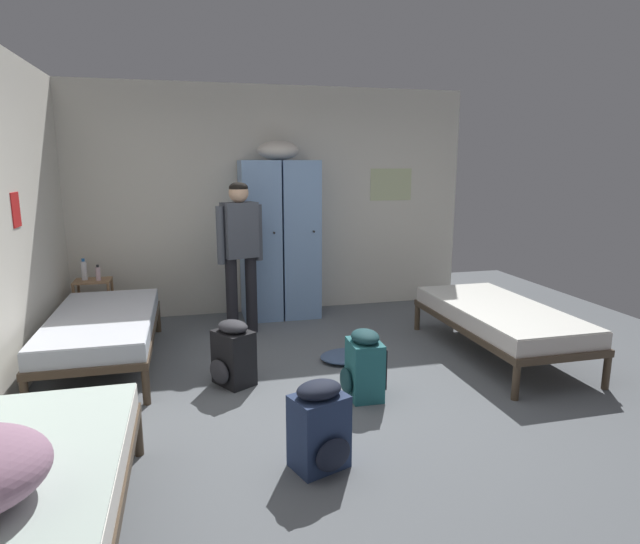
{
  "coord_description": "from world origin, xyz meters",
  "views": [
    {
      "loc": [
        -1.02,
        -3.83,
        1.82
      ],
      "look_at": [
        0.0,
        0.26,
        0.95
      ],
      "focal_mm": 29.72,
      "sensor_mm": 36.0,
      "label": 1
    }
  ],
  "objects_px": {
    "bed_left_rear": "(103,326)",
    "backpack_navy": "(320,428)",
    "backpack_teal": "(363,366)",
    "shelf_unit": "(94,300)",
    "clothes_pile_denim": "(348,356)",
    "lotion_bottle": "(98,273)",
    "locker_bank": "(280,236)",
    "water_bottle": "(84,270)",
    "person_traveler": "(240,244)",
    "bed_right": "(499,317)",
    "bed_left_front": "(15,498)",
    "backpack_black": "(233,355)"
  },
  "relations": [
    {
      "from": "shelf_unit",
      "to": "backpack_navy",
      "type": "height_order",
      "value": "shelf_unit"
    },
    {
      "from": "bed_left_rear",
      "to": "backpack_navy",
      "type": "relative_size",
      "value": 3.45
    },
    {
      "from": "bed_left_front",
      "to": "water_bottle",
      "type": "xyz_separation_m",
      "value": [
        -0.33,
        3.75,
        0.3
      ]
    },
    {
      "from": "locker_bank",
      "to": "backpack_teal",
      "type": "bearing_deg",
      "value": -84.35
    },
    {
      "from": "lotion_bottle",
      "to": "backpack_navy",
      "type": "xyz_separation_m",
      "value": [
        1.68,
        -3.18,
        -0.39
      ]
    },
    {
      "from": "lotion_bottle",
      "to": "clothes_pile_denim",
      "type": "relative_size",
      "value": 0.33
    },
    {
      "from": "bed_right",
      "to": "lotion_bottle",
      "type": "relative_size",
      "value": 11.07
    },
    {
      "from": "water_bottle",
      "to": "shelf_unit",
      "type": "bearing_deg",
      "value": -14.04
    },
    {
      "from": "bed_left_rear",
      "to": "clothes_pile_denim",
      "type": "distance_m",
      "value": 2.25
    },
    {
      "from": "person_traveler",
      "to": "backpack_teal",
      "type": "distance_m",
      "value": 2.1
    },
    {
      "from": "locker_bank",
      "to": "bed_right",
      "type": "height_order",
      "value": "locker_bank"
    },
    {
      "from": "person_traveler",
      "to": "backpack_navy",
      "type": "height_order",
      "value": "person_traveler"
    },
    {
      "from": "water_bottle",
      "to": "backpack_navy",
      "type": "distance_m",
      "value": 3.75
    },
    {
      "from": "bed_left_rear",
      "to": "shelf_unit",
      "type": "bearing_deg",
      "value": 102.26
    },
    {
      "from": "shelf_unit",
      "to": "person_traveler",
      "type": "height_order",
      "value": "person_traveler"
    },
    {
      "from": "person_traveler",
      "to": "lotion_bottle",
      "type": "distance_m",
      "value": 1.61
    },
    {
      "from": "bed_right",
      "to": "person_traveler",
      "type": "distance_m",
      "value": 2.7
    },
    {
      "from": "bed_left_front",
      "to": "person_traveler",
      "type": "distance_m",
      "value": 3.52
    },
    {
      "from": "bed_right",
      "to": "backpack_navy",
      "type": "xyz_separation_m",
      "value": [
        -2.13,
        -1.46,
        -0.12
      ]
    },
    {
      "from": "locker_bank",
      "to": "lotion_bottle",
      "type": "distance_m",
      "value": 2.04
    },
    {
      "from": "bed_left_front",
      "to": "backpack_navy",
      "type": "relative_size",
      "value": 3.45
    },
    {
      "from": "shelf_unit",
      "to": "water_bottle",
      "type": "height_order",
      "value": "water_bottle"
    },
    {
      "from": "bed_left_front",
      "to": "backpack_teal",
      "type": "xyz_separation_m",
      "value": [
        2.07,
        1.38,
        -0.12
      ]
    },
    {
      "from": "locker_bank",
      "to": "bed_left_front",
      "type": "xyz_separation_m",
      "value": [
        -1.83,
        -3.8,
        -0.59
      ]
    },
    {
      "from": "bed_left_rear",
      "to": "backpack_black",
      "type": "relative_size",
      "value": 3.45
    },
    {
      "from": "backpack_teal",
      "to": "clothes_pile_denim",
      "type": "bearing_deg",
      "value": 81.56
    },
    {
      "from": "shelf_unit",
      "to": "clothes_pile_denim",
      "type": "relative_size",
      "value": 1.08
    },
    {
      "from": "backpack_black",
      "to": "backpack_teal",
      "type": "height_order",
      "value": "same"
    },
    {
      "from": "locker_bank",
      "to": "bed_left_rear",
      "type": "relative_size",
      "value": 1.09
    },
    {
      "from": "bed_left_front",
      "to": "person_traveler",
      "type": "height_order",
      "value": "person_traveler"
    },
    {
      "from": "locker_bank",
      "to": "lotion_bottle",
      "type": "bearing_deg",
      "value": -176.95
    },
    {
      "from": "backpack_teal",
      "to": "bed_left_rear",
      "type": "bearing_deg",
      "value": 149.95
    },
    {
      "from": "lotion_bottle",
      "to": "backpack_teal",
      "type": "relative_size",
      "value": 0.31
    },
    {
      "from": "backpack_navy",
      "to": "bed_right",
      "type": "bearing_deg",
      "value": 34.37
    },
    {
      "from": "bed_right",
      "to": "bed_left_rear",
      "type": "distance_m",
      "value": 3.68
    },
    {
      "from": "bed_left_front",
      "to": "clothes_pile_denim",
      "type": "distance_m",
      "value": 3.1
    },
    {
      "from": "locker_bank",
      "to": "water_bottle",
      "type": "height_order",
      "value": "locker_bank"
    },
    {
      "from": "shelf_unit",
      "to": "backpack_teal",
      "type": "xyz_separation_m",
      "value": [
        2.32,
        -2.35,
        -0.09
      ]
    },
    {
      "from": "locker_bank",
      "to": "person_traveler",
      "type": "xyz_separation_m",
      "value": [
        -0.52,
        -0.59,
        0.01
      ]
    },
    {
      "from": "bed_left_rear",
      "to": "backpack_teal",
      "type": "bearing_deg",
      "value": -30.05
    },
    {
      "from": "bed_right",
      "to": "water_bottle",
      "type": "height_order",
      "value": "water_bottle"
    },
    {
      "from": "bed_left_rear",
      "to": "backpack_navy",
      "type": "bearing_deg",
      "value": -54.08
    },
    {
      "from": "person_traveler",
      "to": "lotion_bottle",
      "type": "relative_size",
      "value": 9.48
    },
    {
      "from": "bed_left_rear",
      "to": "clothes_pile_denim",
      "type": "xyz_separation_m",
      "value": [
        2.19,
        -0.41,
        -0.34
      ]
    },
    {
      "from": "water_bottle",
      "to": "backpack_navy",
      "type": "relative_size",
      "value": 0.43
    },
    {
      "from": "locker_bank",
      "to": "backpack_teal",
      "type": "height_order",
      "value": "locker_bank"
    },
    {
      "from": "backpack_navy",
      "to": "water_bottle",
      "type": "bearing_deg",
      "value": 119.47
    },
    {
      "from": "bed_left_rear",
      "to": "bed_right",
      "type": "bearing_deg",
      "value": -9.67
    },
    {
      "from": "backpack_black",
      "to": "water_bottle",
      "type": "bearing_deg",
      "value": 127.43
    },
    {
      "from": "shelf_unit",
      "to": "clothes_pile_denim",
      "type": "distance_m",
      "value": 2.91
    }
  ]
}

